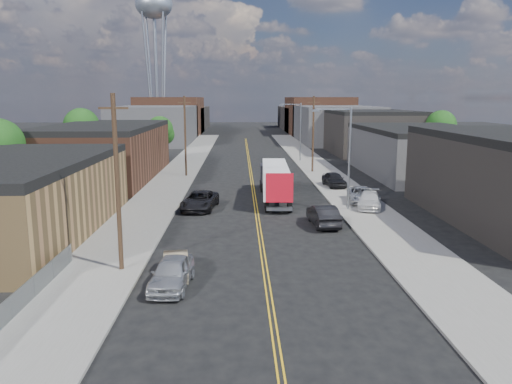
{
  "coord_description": "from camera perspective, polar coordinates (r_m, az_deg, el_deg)",
  "views": [
    {
      "loc": [
        -1.42,
        -17.37,
        9.72
      ],
      "look_at": [
        -0.17,
        20.94,
        2.5
      ],
      "focal_mm": 35.0,
      "sensor_mm": 36.0,
      "label": 1
    }
  ],
  "objects": [
    {
      "name": "semi_truck",
      "position": [
        48.58,
        2.08,
        1.53
      ],
      "size": [
        2.71,
        13.63,
        3.54
      ],
      "rotation": [
        0.0,
        0.0,
        -0.04
      ],
      "color": "silver",
      "rests_on": "ground"
    },
    {
      "name": "industrial_right_b",
      "position": [
        67.88,
        18.39,
        4.49
      ],
      "size": [
        14.0,
        24.0,
        6.1
      ],
      "color": "#333335",
      "rests_on": "ground"
    },
    {
      "name": "tree_left_far",
      "position": [
        80.52,
        -10.88,
        6.81
      ],
      "size": [
        4.35,
        4.2,
        6.97
      ],
      "color": "black",
      "rests_on": "ground"
    },
    {
      "name": "warehouse_tan",
      "position": [
        39.67,
        -26.53,
        -0.52
      ],
      "size": [
        12.0,
        22.0,
        5.6
      ],
      "color": "olive",
      "rests_on": "ground"
    },
    {
      "name": "skyline_left_a",
      "position": [
        114.04,
        -11.33,
        7.59
      ],
      "size": [
        16.0,
        30.0,
        8.0
      ],
      "primitive_type": "cube",
      "color": "#333335",
      "rests_on": "ground"
    },
    {
      "name": "streetlight_far",
      "position": [
        78.02,
        4.82,
        7.4
      ],
      "size": [
        3.39,
        0.25,
        9.0
      ],
      "color": "gray",
      "rests_on": "ground"
    },
    {
      "name": "car_right_lot_a",
      "position": [
        47.59,
        11.95,
        -0.3
      ],
      "size": [
        3.0,
        5.37,
        1.42
      ],
      "primitive_type": "imported",
      "rotation": [
        0.0,
        0.0,
        -0.13
      ],
      "color": "silver",
      "rests_on": "sidewalk_right"
    },
    {
      "name": "skyline_left_c",
      "position": [
        158.58,
        -8.68,
        8.3
      ],
      "size": [
        16.0,
        40.0,
        7.0
      ],
      "primitive_type": "cube",
      "color": "black",
      "rests_on": "ground"
    },
    {
      "name": "car_left_b",
      "position": [
        28.2,
        -9.15,
        -8.27
      ],
      "size": [
        1.79,
        3.99,
        1.27
      ],
      "primitive_type": "imported",
      "rotation": [
        0.0,
        0.0,
        0.12
      ],
      "color": "#8E7D5D",
      "rests_on": "ground"
    },
    {
      "name": "sidewalk_right",
      "position": [
        64.05,
        7.98,
        1.9
      ],
      "size": [
        5.0,
        140.0,
        0.15
      ],
      "primitive_type": "cube",
      "color": "slate",
      "rests_on": "ground"
    },
    {
      "name": "water_tower",
      "position": [
        130.71,
        -11.58,
        19.68
      ],
      "size": [
        9.0,
        9.0,
        36.9
      ],
      "color": "gray",
      "rests_on": "ground"
    },
    {
      "name": "skyline_right_a",
      "position": [
        114.53,
        9.0,
        7.68
      ],
      "size": [
        16.0,
        30.0,
        8.0
      ],
      "primitive_type": "cube",
      "color": "#333335",
      "rests_on": "ground"
    },
    {
      "name": "sidewalk_left",
      "position": [
        63.63,
        -9.14,
        1.81
      ],
      "size": [
        5.0,
        140.0,
        0.15
      ],
      "primitive_type": "cube",
      "color": "slate",
      "rests_on": "ground"
    },
    {
      "name": "skyline_right_c",
      "position": [
        158.94,
        5.95,
        8.37
      ],
      "size": [
        16.0,
        40.0,
        7.0
      ],
      "primitive_type": "cube",
      "color": "black",
      "rests_on": "ground"
    },
    {
      "name": "warehouse_brown",
      "position": [
        63.89,
        -16.94,
        4.44
      ],
      "size": [
        12.0,
        26.0,
        6.6
      ],
      "color": "#502E20",
      "rests_on": "ground"
    },
    {
      "name": "car_right_lot_b",
      "position": [
        45.25,
        12.84,
        -0.9
      ],
      "size": [
        3.16,
        5.19,
        1.41
      ],
      "primitive_type": "imported",
      "rotation": [
        0.0,
        0.0,
        -0.26
      ],
      "color": "silver",
      "rests_on": "sidewalk_right"
    },
    {
      "name": "streetlight_near",
      "position": [
        43.54,
        10.14,
        4.71
      ],
      "size": [
        3.39,
        0.25,
        9.0
      ],
      "color": "gray",
      "rests_on": "ground"
    },
    {
      "name": "ground",
      "position": [
        77.99,
        -0.8,
        3.51
      ],
      "size": [
        260.0,
        260.0,
        0.0
      ],
      "primitive_type": "plane",
      "color": "black",
      "rests_on": "ground"
    },
    {
      "name": "skyline_right_b",
      "position": [
        139.11,
        7.08,
        8.64
      ],
      "size": [
        16.0,
        26.0,
        10.0
      ],
      "primitive_type": "cube",
      "color": "#502E20",
      "rests_on": "ground"
    },
    {
      "name": "utility_pole_right",
      "position": [
        66.23,
        6.54,
        6.63
      ],
      "size": [
        1.6,
        0.26,
        10.0
      ],
      "color": "black",
      "rests_on": "ground"
    },
    {
      "name": "utility_pole_left_far",
      "position": [
        62.9,
        -8.09,
        6.39
      ],
      "size": [
        1.6,
        0.26,
        10.0
      ],
      "color": "black",
      "rests_on": "ground"
    },
    {
      "name": "centerline",
      "position": [
        63.14,
        -0.55,
        1.82
      ],
      "size": [
        0.32,
        120.0,
        0.01
      ],
      "primitive_type": "cube",
      "color": "gold",
      "rests_on": "ground"
    },
    {
      "name": "car_left_a",
      "position": [
        26.58,
        -9.62,
        -9.1
      ],
      "size": [
        2.27,
        4.82,
        1.59
      ],
      "primitive_type": "imported",
      "rotation": [
        0.0,
        0.0,
        -0.08
      ],
      "color": "#B0B3B6",
      "rests_on": "ground"
    },
    {
      "name": "tree_right_far",
      "position": [
        83.65,
        20.4,
        6.89
      ],
      "size": [
        4.85,
        4.76,
        7.91
      ],
      "color": "black",
      "rests_on": "ground"
    },
    {
      "name": "car_right_lot_c",
      "position": [
        55.57,
        8.91,
        1.44
      ],
      "size": [
        2.38,
        4.77,
        1.56
      ],
      "primitive_type": "imported",
      "rotation": [
        0.0,
        0.0,
        0.12
      ],
      "color": "black",
      "rests_on": "sidewalk_right"
    },
    {
      "name": "car_right_oncoming",
      "position": [
        38.92,
        7.69,
        -2.66
      ],
      "size": [
        2.07,
        5.07,
        1.63
      ],
      "primitive_type": "imported",
      "rotation": [
        0.0,
        0.0,
        3.21
      ],
      "color": "black",
      "rests_on": "ground"
    },
    {
      "name": "industrial_right_c",
      "position": [
        92.57,
        12.89,
        6.74
      ],
      "size": [
        14.0,
        22.0,
        7.6
      ],
      "color": "black",
      "rests_on": "ground"
    },
    {
      "name": "skyline_left_b",
      "position": [
        138.7,
        -9.66,
        8.57
      ],
      "size": [
        16.0,
        26.0,
        10.0
      ],
      "primitive_type": "cube",
      "color": "#502E20",
      "rests_on": "ground"
    },
    {
      "name": "tree_left_mid",
      "position": [
        75.91,
        -19.26,
        6.88
      ],
      "size": [
        5.1,
        5.04,
        8.37
      ],
      "color": "black",
      "rests_on": "ground"
    },
    {
      "name": "utility_pole_left_near",
      "position": [
        28.57,
        -15.57,
        1.04
      ],
      "size": [
        1.6,
        0.26,
        10.0
      ],
      "color": "black",
      "rests_on": "ground"
    },
    {
      "name": "car_left_c",
      "position": [
        44.42,
        -6.45,
        -0.99
      ],
      "size": [
        3.38,
        6.04,
        1.6
      ],
      "primitive_type": "imported",
      "rotation": [
        0.0,
        0.0,
        -0.13
      ],
      "color": "black",
      "rests_on": "ground"
    },
    {
      "name": "chainlink_fence",
      "position": [
        24.89,
        -26.2,
        -11.84
      ],
      "size": [
        0.05,
        16.0,
        1.22
      ],
      "color": "slate",
      "rests_on": "ground"
    }
  ]
}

